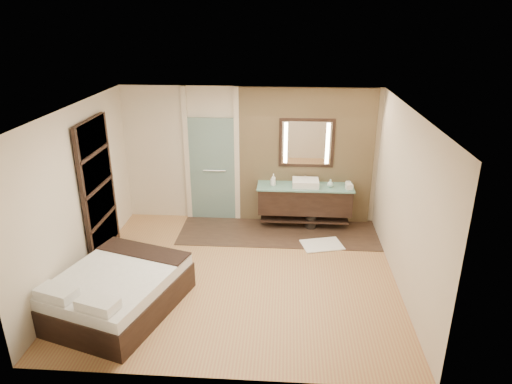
# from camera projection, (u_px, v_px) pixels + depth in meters

# --- Properties ---
(floor) EXTENTS (5.00, 5.00, 0.00)m
(floor) POSITION_uv_depth(u_px,v_px,m) (239.00, 275.00, 7.40)
(floor) COLOR #B06D49
(floor) RESTS_ON ground
(tile_strip) EXTENTS (3.80, 1.30, 0.01)m
(tile_strip) POSITION_uv_depth(u_px,v_px,m) (278.00, 232.00, 8.85)
(tile_strip) COLOR #34231C
(tile_strip) RESTS_ON floor
(stone_wall) EXTENTS (2.60, 0.08, 2.70)m
(stone_wall) POSITION_uv_depth(u_px,v_px,m) (306.00, 157.00, 8.89)
(stone_wall) COLOR tan
(stone_wall) RESTS_ON floor
(vanity) EXTENTS (1.85, 0.55, 0.88)m
(vanity) POSITION_uv_depth(u_px,v_px,m) (305.00, 199.00, 8.90)
(vanity) COLOR black
(vanity) RESTS_ON stone_wall
(mirror_unit) EXTENTS (1.06, 0.04, 0.96)m
(mirror_unit) POSITION_uv_depth(u_px,v_px,m) (307.00, 143.00, 8.73)
(mirror_unit) COLOR black
(mirror_unit) RESTS_ON stone_wall
(frosted_door) EXTENTS (1.10, 0.12, 2.70)m
(frosted_door) POSITION_uv_depth(u_px,v_px,m) (212.00, 165.00, 9.08)
(frosted_door) COLOR #A8D4CD
(frosted_door) RESTS_ON floor
(shoji_partition) EXTENTS (0.06, 1.20, 2.40)m
(shoji_partition) POSITION_uv_depth(u_px,v_px,m) (99.00, 189.00, 7.67)
(shoji_partition) COLOR black
(shoji_partition) RESTS_ON floor
(bed) EXTENTS (1.97, 2.21, 0.71)m
(bed) POSITION_uv_depth(u_px,v_px,m) (117.00, 291.00, 6.46)
(bed) COLOR black
(bed) RESTS_ON floor
(bath_mat) EXTENTS (0.83, 0.67, 0.02)m
(bath_mat) POSITION_uv_depth(u_px,v_px,m) (322.00, 245.00, 8.34)
(bath_mat) COLOR white
(bath_mat) RESTS_ON floor
(waste_bin) EXTENTS (0.25, 0.25, 0.28)m
(waste_bin) POSITION_uv_depth(u_px,v_px,m) (311.00, 221.00, 8.99)
(waste_bin) COLOR black
(waste_bin) RESTS_ON floor
(tissue_box) EXTENTS (0.14, 0.14, 0.10)m
(tissue_box) POSITION_uv_depth(u_px,v_px,m) (349.00, 187.00, 8.61)
(tissue_box) COLOR silver
(tissue_box) RESTS_ON vanity
(soap_bottle_a) EXTENTS (0.11, 0.11, 0.24)m
(soap_bottle_a) POSITION_uv_depth(u_px,v_px,m) (273.00, 180.00, 8.76)
(soap_bottle_a) COLOR white
(soap_bottle_a) RESTS_ON vanity
(soap_bottle_b) EXTENTS (0.08, 0.09, 0.17)m
(soap_bottle_b) POSITION_uv_depth(u_px,v_px,m) (273.00, 181.00, 8.81)
(soap_bottle_b) COLOR #B2B2B2
(soap_bottle_b) RESTS_ON vanity
(soap_bottle_c) EXTENTS (0.15, 0.15, 0.15)m
(soap_bottle_c) POSITION_uv_depth(u_px,v_px,m) (330.00, 183.00, 8.71)
(soap_bottle_c) COLOR #BBECE7
(soap_bottle_c) RESTS_ON vanity
(cup) EXTENTS (0.15, 0.15, 0.09)m
(cup) POSITION_uv_depth(u_px,v_px,m) (348.00, 184.00, 8.77)
(cup) COLOR white
(cup) RESTS_ON vanity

